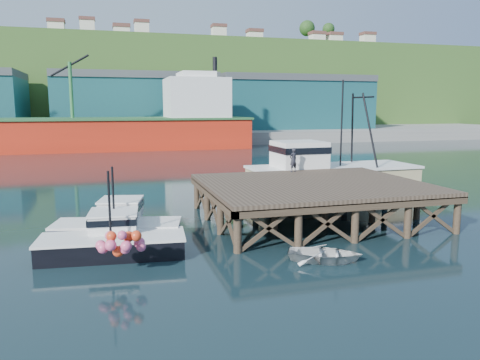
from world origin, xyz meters
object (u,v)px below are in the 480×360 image
object	(u,v)px
boat_navy	(118,225)
dockworker	(293,160)
dinghy	(325,254)
boat_black	(113,239)
trawler	(330,172)

from	to	relation	value
boat_navy	dockworker	xyz separation A→B (m)	(11.16, 5.53, 2.17)
dinghy	dockworker	world-z (taller)	dockworker
boat_navy	boat_black	world-z (taller)	boat_black
boat_navy	dockworker	size ratio (longest dim) A/B	3.97
boat_navy	dockworker	bearing A→B (deg)	39.13
boat_navy	trawler	world-z (taller)	trawler
dinghy	boat_black	bearing A→B (deg)	95.34
trawler	dinghy	xyz separation A→B (m)	(-6.88, -13.31, -1.37)
boat_black	trawler	distance (m)	18.25
dinghy	dockworker	xyz separation A→B (m)	(3.08, 10.99, 2.59)
dockworker	boat_black	bearing A→B (deg)	12.83
dinghy	boat_navy	bearing A→B (deg)	82.88
trawler	dockworker	world-z (taller)	trawler
boat_navy	dinghy	world-z (taller)	boat_navy
dinghy	trawler	bearing A→B (deg)	-0.38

